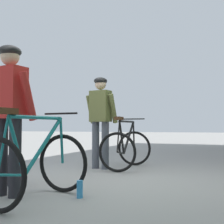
# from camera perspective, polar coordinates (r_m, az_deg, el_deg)

# --- Properties ---
(ground_plane) EXTENTS (80.00, 80.00, 0.00)m
(ground_plane) POSITION_cam_1_polar(r_m,az_deg,el_deg) (4.58, 2.91, -12.91)
(ground_plane) COLOR #A09E99
(cyclist_near_in_olive) EXTENTS (0.65, 0.38, 1.76)m
(cyclist_near_in_olive) POSITION_cam_1_polar(r_m,az_deg,el_deg) (5.81, -2.18, -0.34)
(cyclist_near_in_olive) COLOR #4C515B
(cyclist_near_in_olive) RESTS_ON ground
(cyclist_far_in_red) EXTENTS (0.64, 0.37, 1.76)m
(cyclist_far_in_red) POSITION_cam_1_polar(r_m,az_deg,el_deg) (3.71, -18.90, 1.21)
(cyclist_far_in_red) COLOR #232328
(cyclist_far_in_red) RESTS_ON ground
(bicycle_near_black) EXTENTS (0.72, 1.08, 0.99)m
(bicycle_near_black) POSITION_cam_1_polar(r_m,az_deg,el_deg) (5.83, 2.72, -6.76)
(bicycle_near_black) COLOR black
(bicycle_near_black) RESTS_ON ground
(bicycle_far_teal) EXTENTS (0.81, 1.14, 0.99)m
(bicycle_far_teal) POSITION_cam_1_polar(r_m,az_deg,el_deg) (3.40, -14.55, -9.50)
(bicycle_far_teal) COLOR black
(bicycle_far_teal) RESTS_ON ground
(backpack_on_platform) EXTENTS (0.29, 0.19, 0.40)m
(backpack_on_platform) POSITION_cam_1_polar(r_m,az_deg,el_deg) (4.47, -18.85, -10.41)
(backpack_on_platform) COLOR black
(backpack_on_platform) RESTS_ON ground
(water_bottle_near_the_bikes) EXTENTS (0.07, 0.07, 0.20)m
(water_bottle_near_the_bikes) POSITION_cam_1_polar(r_m,az_deg,el_deg) (3.52, -6.13, -14.35)
(water_bottle_near_the_bikes) COLOR #338CCC
(water_bottle_near_the_bikes) RESTS_ON ground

